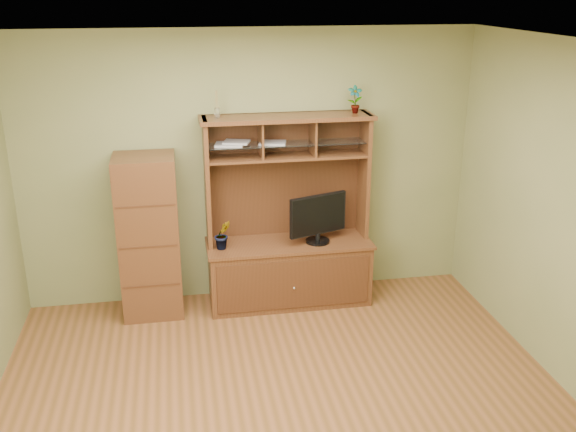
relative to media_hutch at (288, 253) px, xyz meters
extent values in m
cube|color=brown|center=(-0.34, -1.73, -0.53)|extent=(4.50, 4.00, 0.02)
cube|color=white|center=(-0.34, -1.73, 2.19)|extent=(4.50, 4.00, 0.02)
cube|color=olive|center=(-0.34, 0.28, 0.83)|extent=(4.50, 0.02, 2.70)
cube|color=olive|center=(-0.34, -3.74, 0.83)|extent=(4.50, 0.02, 2.70)
cube|color=olive|center=(1.92, -1.73, 0.83)|extent=(0.02, 4.00, 2.70)
cube|color=#462314|center=(0.00, -0.02, -0.21)|extent=(1.60, 0.55, 0.62)
cube|color=#3A1F0F|center=(0.00, -0.30, -0.21)|extent=(1.50, 0.01, 0.50)
sphere|color=silver|center=(0.00, -0.32, -0.24)|extent=(0.02, 0.02, 0.02)
cube|color=#462314|center=(0.00, -0.02, 0.11)|extent=(1.64, 0.59, 0.03)
cube|color=#462314|center=(-0.78, 0.08, 0.75)|extent=(0.04, 0.35, 1.25)
cube|color=#462314|center=(0.78, 0.08, 0.75)|extent=(0.04, 0.35, 1.25)
cube|color=#3A1F0F|center=(0.00, 0.24, 0.75)|extent=(1.52, 0.02, 1.25)
cube|color=#462314|center=(0.00, 0.08, 1.36)|extent=(1.66, 0.40, 0.04)
cube|color=#462314|center=(0.00, 0.08, 0.98)|extent=(1.52, 0.32, 0.02)
cube|color=#462314|center=(-0.25, 0.08, 1.16)|extent=(0.02, 0.31, 0.35)
cube|color=#462314|center=(0.25, 0.08, 1.16)|extent=(0.02, 0.31, 0.35)
cube|color=silver|center=(0.00, 0.07, 1.11)|extent=(1.50, 0.27, 0.01)
cylinder|color=black|center=(0.28, -0.08, 0.14)|extent=(0.24, 0.24, 0.02)
cylinder|color=black|center=(0.28, -0.08, 0.19)|extent=(0.05, 0.05, 0.08)
cube|color=black|center=(0.28, -0.08, 0.42)|extent=(0.60, 0.25, 0.40)
imported|color=#29571E|center=(-0.66, -0.08, 0.27)|extent=(0.19, 0.16, 0.29)
imported|color=#296021|center=(0.66, 0.08, 1.51)|extent=(0.15, 0.11, 0.27)
cylinder|color=silver|center=(-0.66, 0.08, 1.42)|extent=(0.05, 0.05, 0.09)
cylinder|color=olive|center=(-0.66, 0.08, 1.55)|extent=(0.03, 0.03, 0.16)
cube|color=#9F9EA3|center=(-0.56, 0.08, 1.12)|extent=(0.29, 0.24, 0.02)
cube|color=#9F9EA3|center=(-0.49, 0.08, 1.14)|extent=(0.29, 0.25, 0.02)
cube|color=#9F9EA3|center=(-0.14, 0.08, 1.12)|extent=(0.29, 0.25, 0.02)
cube|color=#462314|center=(-1.36, 0.00, 0.27)|extent=(0.57, 0.51, 1.59)
cube|color=#3A1F0F|center=(-1.36, -0.26, -0.13)|extent=(0.53, 0.01, 0.02)
cube|color=#3A1F0F|center=(-1.36, -0.26, 0.27)|extent=(0.53, 0.01, 0.01)
cube|color=#3A1F0F|center=(-1.36, -0.26, 0.67)|extent=(0.53, 0.01, 0.02)
camera|label=1|loc=(-1.06, -5.85, 2.54)|focal=40.00mm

